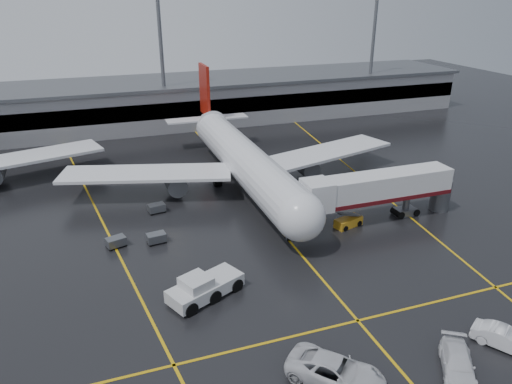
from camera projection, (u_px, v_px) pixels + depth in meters
name	position (u px, v px, depth m)	size (l,w,h in m)	color
ground	(266.00, 214.00, 59.29)	(220.00, 220.00, 0.00)	black
apron_line_centre	(266.00, 214.00, 59.29)	(0.25, 90.00, 0.02)	gold
apron_line_stop	(358.00, 321.00, 40.20)	(60.00, 0.25, 0.02)	gold
apron_line_left	(94.00, 204.00, 61.84)	(0.25, 70.00, 0.02)	gold
apron_line_right	(353.00, 170.00, 73.48)	(0.25, 70.00, 0.02)	gold
terminal	(185.00, 100.00, 99.19)	(122.00, 19.00, 8.60)	gray
light_mast_mid	(162.00, 54.00, 88.53)	(3.00, 1.20, 25.45)	#595B60
light_mast_right	(373.00, 45.00, 102.31)	(3.00, 1.20, 25.45)	#595B60
main_airliner	(241.00, 157.00, 66.06)	(48.80, 45.60, 14.10)	silver
jet_bridge	(379.00, 190.00, 56.18)	(19.90, 3.40, 6.05)	silver
pushback_tractor	(204.00, 288.00, 42.90)	(7.52, 5.44, 2.49)	silver
belt_loader	(348.00, 222.00, 56.01)	(3.69, 2.37, 2.17)	orange
service_van_a	(336.00, 372.00, 33.54)	(3.22, 6.99, 1.94)	silver
service_van_b	(458.00, 363.00, 34.60)	(2.16, 5.32, 1.54)	silver
service_van_c	(506.00, 339.00, 36.92)	(1.71, 4.90, 1.61)	silver
baggage_cart_a	(156.00, 238.00, 52.30)	(2.15, 1.54, 1.12)	#595B60
baggage_cart_b	(116.00, 242.00, 51.48)	(2.30, 1.83, 1.12)	#595B60
baggage_cart_c	(157.00, 208.00, 59.40)	(2.18, 1.60, 1.12)	#595B60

